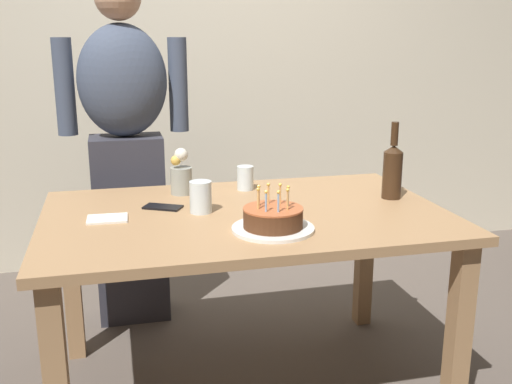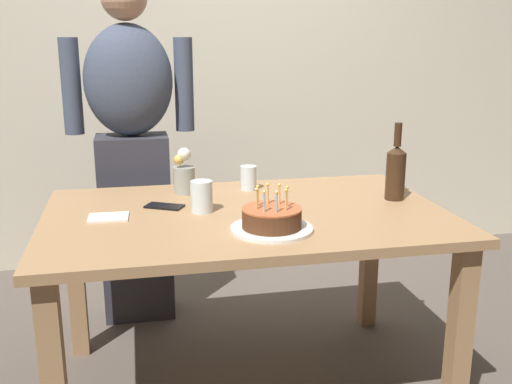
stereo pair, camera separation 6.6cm
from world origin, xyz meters
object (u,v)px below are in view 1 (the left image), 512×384
at_px(water_glass_far, 201,197).
at_px(napkin_stack, 107,219).
at_px(birthday_cake, 273,220).
at_px(water_glass_near, 245,178).
at_px(person_man_bearded, 126,146).
at_px(wine_bottle, 393,170).
at_px(cell_phone, 163,207).
at_px(flower_vase, 181,176).

bearing_deg(water_glass_far, napkin_stack, -177.80).
xyz_separation_m(birthday_cake, water_glass_near, (0.03, 0.56, 0.01)).
bearing_deg(person_man_bearded, water_glass_far, 108.71).
relative_size(water_glass_far, wine_bottle, 0.38).
bearing_deg(water_glass_far, birthday_cake, -52.60).
height_order(water_glass_far, wine_bottle, wine_bottle).
bearing_deg(cell_phone, flower_vase, 92.64).
distance_m(birthday_cake, person_man_bearded, 1.10).
relative_size(flower_vase, person_man_bearded, 0.12).
height_order(wine_bottle, person_man_bearded, person_man_bearded).
height_order(water_glass_near, flower_vase, flower_vase).
bearing_deg(water_glass_near, flower_vase, -178.77).
relative_size(birthday_cake, water_glass_near, 2.75).
xyz_separation_m(napkin_stack, person_man_bearded, (0.10, 0.74, 0.13)).
bearing_deg(flower_vase, person_man_bearded, 115.21).
relative_size(birthday_cake, flower_vase, 1.45).
height_order(water_glass_near, cell_phone, water_glass_near).
distance_m(flower_vase, person_man_bearded, 0.49).
height_order(birthday_cake, flower_vase, flower_vase).
relative_size(water_glass_near, wine_bottle, 0.33).
bearing_deg(wine_bottle, napkin_stack, -178.36).
bearing_deg(water_glass_far, person_man_bearded, 108.71).
xyz_separation_m(cell_phone, person_man_bearded, (-0.11, 0.64, 0.13)).
xyz_separation_m(birthday_cake, flower_vase, (-0.25, 0.56, 0.04)).
bearing_deg(water_glass_near, water_glass_far, -128.88).
relative_size(water_glass_near, napkin_stack, 0.72).
bearing_deg(birthday_cake, water_glass_far, 127.40).
bearing_deg(person_man_bearded, flower_vase, 115.21).
bearing_deg(flower_vase, cell_phone, -115.80).
distance_m(wine_bottle, flower_vase, 0.87).
xyz_separation_m(wine_bottle, person_man_bearded, (-1.03, 0.71, 0.02)).
xyz_separation_m(water_glass_near, water_glass_far, (-0.24, -0.29, 0.01)).
relative_size(birthday_cake, napkin_stack, 1.98).
xyz_separation_m(water_glass_near, flower_vase, (-0.28, -0.01, 0.03)).
bearing_deg(napkin_stack, flower_vase, 44.74).
bearing_deg(cell_phone, water_glass_far, -5.32).
distance_m(water_glass_far, flower_vase, 0.29).
bearing_deg(flower_vase, wine_bottle, -18.02).
distance_m(water_glass_near, water_glass_far, 0.38).
bearing_deg(flower_vase, water_glass_near, 1.23).
distance_m(birthday_cake, wine_bottle, 0.65).
bearing_deg(napkin_stack, water_glass_far, 2.20).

